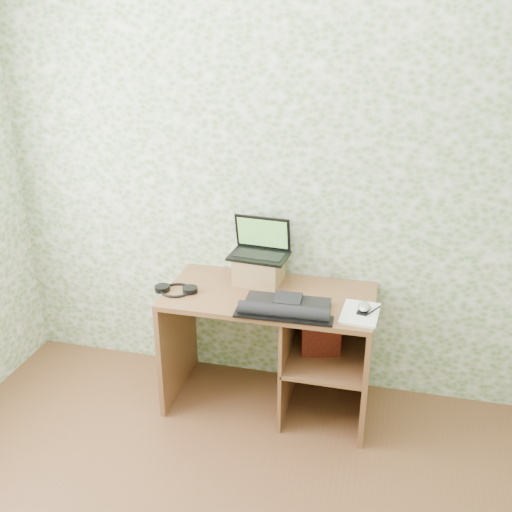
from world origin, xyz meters
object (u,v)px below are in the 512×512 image
(riser, at_px, (259,269))
(notepad, at_px, (360,313))
(laptop, at_px, (260,246))
(desk, at_px, (283,333))
(keyboard, at_px, (286,307))

(riser, xyz_separation_m, notepad, (0.62, -0.27, -0.07))
(riser, height_order, laptop, laptop)
(desk, distance_m, keyboard, 0.37)
(riser, bearing_deg, notepad, -23.31)
(desk, height_order, riser, riser)
(keyboard, bearing_deg, laptop, 120.05)
(notepad, bearing_deg, keyboard, -167.42)
(keyboard, relative_size, notepad, 1.94)
(riser, relative_size, laptop, 0.75)
(riser, height_order, notepad, riser)
(laptop, xyz_separation_m, keyboard, (0.23, -0.36, -0.19))
(laptop, xyz_separation_m, notepad, (0.62, -0.30, -0.21))
(riser, xyz_separation_m, laptop, (-0.00, 0.04, 0.13))
(desk, height_order, laptop, laptop)
(riser, distance_m, notepad, 0.68)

